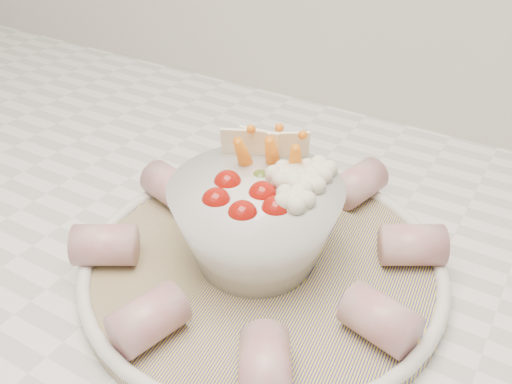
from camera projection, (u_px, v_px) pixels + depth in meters
The scene contains 3 objects.
serving_platter at pixel (263, 264), 0.50m from camera, with size 0.35×0.35×0.02m.
veggie_bowl at pixel (258, 220), 0.48m from camera, with size 0.15×0.15×0.11m.
cured_meat_rolls at pixel (263, 244), 0.49m from camera, with size 0.30×0.31×0.04m.
Camera 1 is at (0.28, 1.08, 1.27)m, focal length 40.00 mm.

